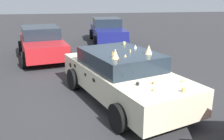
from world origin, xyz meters
name	(u,v)px	position (x,y,z in m)	size (l,w,h in m)	color
ground_plane	(122,100)	(0.00, 0.00, 0.00)	(60.00, 60.00, 0.00)	#2D2D30
art_car_decorated	(122,75)	(0.03, 0.01, 0.72)	(4.97, 3.27, 1.62)	beige
parked_sedan_behind_right	(42,43)	(5.11, 2.74, 0.72)	(4.29, 2.63, 1.43)	red
parked_sedan_near_left	(107,31)	(8.62, -0.72, 0.70)	(4.11, 2.01, 1.42)	navy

